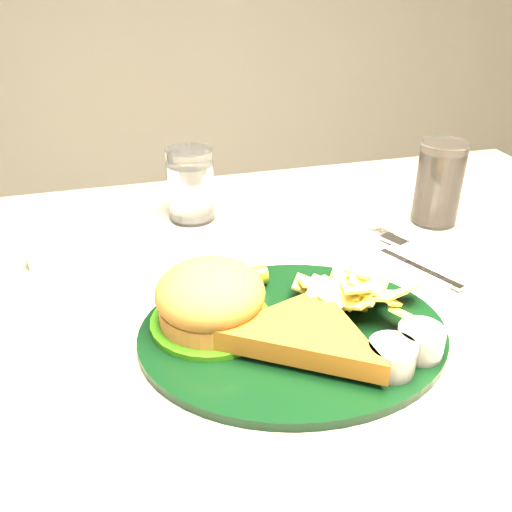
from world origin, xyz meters
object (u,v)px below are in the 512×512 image
at_px(water_glass, 191,185).
at_px(dinner_plate, 294,308).
at_px(table, 271,493).
at_px(cola_glass, 439,183).
at_px(fork_napkin, 416,265).

bearing_deg(water_glass, dinner_plate, -80.66).
bearing_deg(table, water_glass, 105.16).
distance_m(cola_glass, fork_napkin, 0.17).
relative_size(dinner_plate, cola_glass, 2.67).
distance_m(table, fork_napkin, 0.43).
relative_size(table, cola_glass, 9.59).
height_order(table, water_glass, water_glass).
bearing_deg(fork_napkin, cola_glass, 27.84).
bearing_deg(table, cola_glass, 23.06).
relative_size(water_glass, cola_glass, 0.88).
relative_size(dinner_plate, fork_napkin, 2.03).
xyz_separation_m(table, cola_glass, (0.29, 0.12, 0.44)).
height_order(water_glass, cola_glass, cola_glass).
xyz_separation_m(table, fork_napkin, (0.19, 0.00, 0.38)).
bearing_deg(water_glass, fork_napkin, -42.10).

